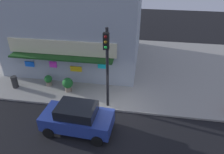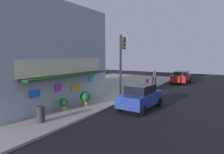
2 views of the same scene
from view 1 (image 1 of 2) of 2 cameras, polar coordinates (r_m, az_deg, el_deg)
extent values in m
plane|color=black|center=(14.15, 0.87, -9.09)|extent=(56.33, 56.33, 0.00)
cube|color=gray|center=(19.36, 3.54, 3.03)|extent=(37.55, 12.64, 0.14)
cube|color=#9EA8B2|center=(19.63, -8.87, 15.05)|extent=(10.54, 8.82, 7.45)
cube|color=beige|center=(15.92, -13.26, 7.54)|extent=(8.01, 0.16, 1.06)
cube|color=#194719|center=(15.87, -13.43, 5.00)|extent=(7.59, 0.90, 0.12)
cube|color=blue|center=(17.73, -20.95, 3.22)|extent=(0.73, 0.08, 0.43)
cube|color=#E533CC|center=(16.84, -15.31, 3.21)|extent=(0.56, 0.08, 0.48)
cube|color=yellow|center=(16.34, -9.49, 2.12)|extent=(0.88, 0.08, 0.40)
cube|color=#19D8E5|center=(15.67, -2.67, 2.90)|extent=(0.59, 0.08, 0.37)
cylinder|color=black|center=(12.98, -1.24, 1.77)|extent=(0.18, 0.18, 5.28)
cube|color=black|center=(11.92, -1.56, 9.47)|extent=(0.32, 0.28, 0.95)
sphere|color=maroon|center=(11.68, -1.71, 10.57)|extent=(0.18, 0.18, 0.18)
sphere|color=brown|center=(11.79, -1.69, 9.20)|extent=(0.18, 0.18, 0.18)
sphere|color=#1ED83F|center=(11.90, -1.66, 7.86)|extent=(0.18, 0.18, 0.18)
cylinder|color=#2D2D2D|center=(17.53, -24.33, -1.19)|extent=(0.44, 0.44, 0.90)
cylinder|color=gray|center=(17.02, -16.29, -1.64)|extent=(0.44, 0.44, 0.31)
sphere|color=#1E6628|center=(16.82, -16.49, -0.50)|extent=(0.57, 0.57, 0.57)
cylinder|color=gray|center=(16.03, -11.46, -3.06)|extent=(0.47, 0.47, 0.34)
sphere|color=#1E6628|center=(15.76, -11.64, -1.56)|extent=(0.76, 0.76, 0.76)
cube|color=navy|center=(12.61, -9.08, -11.10)|extent=(4.07, 2.05, 0.82)
cube|color=black|center=(12.16, -9.35, -8.64)|extent=(2.23, 1.66, 0.58)
cylinder|color=black|center=(13.18, -1.76, -10.83)|extent=(0.65, 0.26, 0.64)
cylinder|color=black|center=(11.93, -3.94, -16.51)|extent=(0.65, 0.26, 0.64)
cylinder|color=black|center=(13.97, -13.05, -8.95)|extent=(0.65, 0.26, 0.64)
cylinder|color=black|center=(12.80, -16.39, -13.96)|extent=(0.65, 0.26, 0.64)
camera|label=2|loc=(17.50, -63.27, -4.72)|focal=31.85mm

